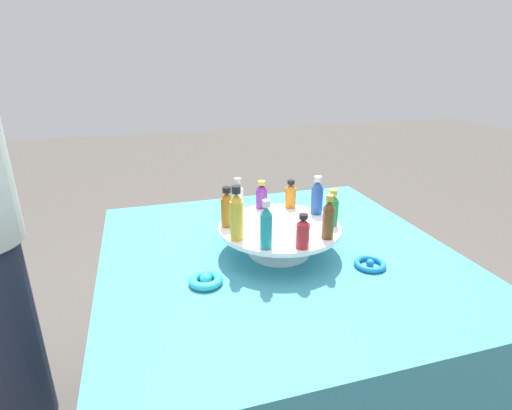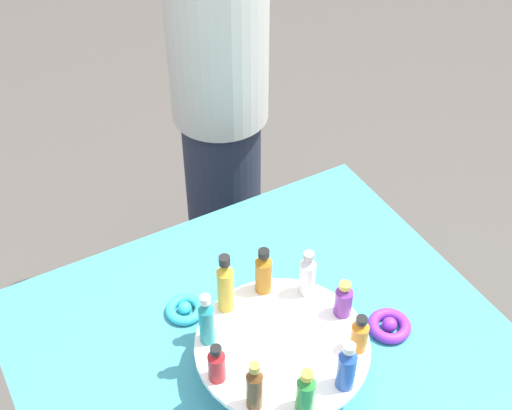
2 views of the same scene
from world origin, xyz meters
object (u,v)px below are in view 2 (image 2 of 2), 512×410
(bottle_purple, at_px, (344,300))
(bottle_red, at_px, (217,364))
(bottle_clear, at_px, (308,274))
(bottle_amber, at_px, (264,272))
(bottle_brown, at_px, (255,387))
(bottle_teal, at_px, (207,321))
(ribbon_bow_purple, at_px, (389,326))
(person_figure, at_px, (219,73))
(display_stand, at_px, (282,352))
(bottle_blue, at_px, (347,367))
(bottle_orange, at_px, (359,334))
(ribbon_bow_teal, at_px, (185,309))
(bottle_green, at_px, (306,392))
(bottle_gold, at_px, (225,285))

(bottle_purple, bearing_deg, bottle_red, 93.12)
(bottle_clear, relative_size, bottle_amber, 0.99)
(bottle_purple, bearing_deg, bottle_brown, 111.12)
(bottle_teal, xyz_separation_m, bottle_red, (-0.09, 0.02, -0.02))
(bottle_clear, xyz_separation_m, ribbon_bow_purple, (-0.12, -0.15, -0.13))
(bottle_brown, height_order, person_figure, person_figure)
(bottle_brown, relative_size, ribbon_bow_purple, 1.29)
(bottle_teal, bearing_deg, bottle_purple, -104.88)
(ribbon_bow_purple, xyz_separation_m, person_figure, (0.92, -0.05, 0.14))
(bottle_brown, relative_size, bottle_purple, 1.37)
(bottle_clear, bearing_deg, bottle_teal, 93.12)
(display_stand, relative_size, bottle_blue, 2.96)
(bottle_purple, bearing_deg, display_stand, 93.12)
(bottle_orange, xyz_separation_m, ribbon_bow_teal, (0.32, 0.24, -0.12))
(bottle_blue, bearing_deg, ribbon_bow_purple, -60.60)
(bottle_blue, relative_size, ribbon_bow_purple, 1.26)
(bottle_red, relative_size, bottle_blue, 0.77)
(bottle_amber, height_order, ribbon_bow_teal, bottle_amber)
(display_stand, height_order, ribbon_bow_purple, display_stand)
(bottle_amber, bearing_deg, bottle_brown, 147.12)
(bottle_red, distance_m, bottle_green, 0.18)
(bottle_teal, height_order, bottle_red, bottle_teal)
(person_figure, bearing_deg, bottle_orange, 8.49)
(bottle_purple, bearing_deg, ribbon_bow_teal, 48.56)
(bottle_orange, distance_m, ribbon_bow_purple, 0.19)
(bottle_brown, distance_m, bottle_green, 0.09)
(bottle_gold, xyz_separation_m, bottle_teal, (-0.06, 0.07, -0.01))
(bottle_blue, xyz_separation_m, ribbon_bow_teal, (0.38, 0.17, -0.13))
(bottle_orange, xyz_separation_m, ribbon_bow_purple, (0.06, -0.14, -0.12))
(bottle_clear, bearing_deg, bottle_brown, 129.12)
(bottle_clear, relative_size, person_figure, 0.07)
(bottle_brown, distance_m, bottle_orange, 0.25)
(bottle_teal, relative_size, bottle_clear, 1.13)
(display_stand, bearing_deg, bottle_purple, -86.88)
(bottle_red, xyz_separation_m, bottle_purple, (0.02, -0.30, -0.00))
(bottle_red, relative_size, bottle_purple, 1.03)
(ribbon_bow_teal, bearing_deg, bottle_brown, 178.91)
(bottle_orange, bearing_deg, person_figure, -10.79)
(bottle_brown, bearing_deg, bottle_teal, 3.12)
(bottle_brown, relative_size, bottle_green, 1.15)
(bottle_orange, xyz_separation_m, person_figure, (0.98, -0.19, 0.02))
(bottle_blue, bearing_deg, person_figure, -14.02)
(display_stand, height_order, bottle_red, bottle_red)
(bottle_gold, distance_m, bottle_brown, 0.25)
(bottle_red, bearing_deg, bottle_teal, -14.88)
(display_stand, distance_m, bottle_green, 0.17)
(bottle_clear, bearing_deg, bottle_purple, -158.88)
(display_stand, height_order, person_figure, person_figure)
(ribbon_bow_teal, bearing_deg, bottle_clear, -122.25)
(person_figure, bearing_deg, display_stand, -0.00)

